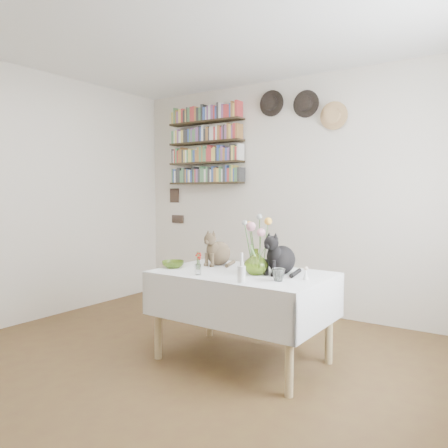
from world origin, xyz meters
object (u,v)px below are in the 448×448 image
Objects in this scene: tabby_cat at (219,247)px; black_cat at (282,252)px; dining_table at (242,294)px; bookshelf_unit at (206,146)px; flower_vase at (256,262)px.

black_cat reaches higher than tabby_cat.
dining_table is 4.34× the size of tabby_cat.
dining_table is at bearing -45.81° from bookshelf_unit.
black_cat is (0.62, -0.08, 0.01)m from tabby_cat.
black_cat is 0.32× the size of bookshelf_unit.
flower_vase is at bearing -17.56° from tabby_cat.
flower_vase is (0.48, -0.21, -0.05)m from tabby_cat.
tabby_cat is 0.94× the size of black_cat.
dining_table is 4.07× the size of black_cat.
dining_table is 0.30m from flower_vase.
flower_vase is at bearing -43.72° from bookshelf_unit.
flower_vase is at bearing -11.97° from dining_table.
black_cat is 1.68× the size of flower_vase.
bookshelf_unit reaches higher than dining_table.
black_cat is 0.20m from flower_vase.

